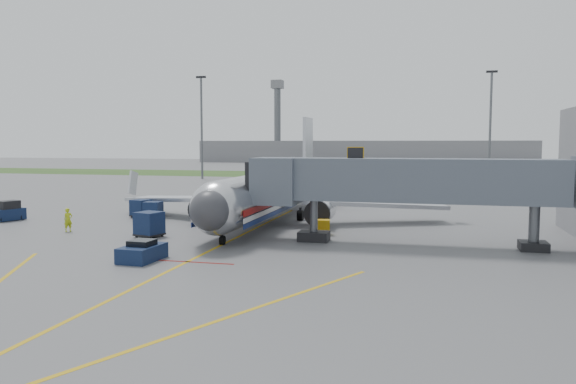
% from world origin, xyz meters
% --- Properties ---
extents(ground, '(400.00, 400.00, 0.00)m').
position_xyz_m(ground, '(0.00, 0.00, 0.00)').
color(ground, '#565659').
rests_on(ground, ground).
extents(grass_strip, '(300.00, 25.00, 0.01)m').
position_xyz_m(grass_strip, '(0.00, 90.00, 0.01)').
color(grass_strip, '#2D4C1E').
rests_on(grass_strip, ground).
extents(apron_markings, '(21.52, 50.00, 0.01)m').
position_xyz_m(apron_markings, '(0.00, -7.40, 0.00)').
color(apron_markings, gold).
rests_on(apron_markings, ground).
extents(airliner, '(32.10, 35.67, 10.25)m').
position_xyz_m(airliner, '(0.00, 15.25, 2.65)').
color(airliner, silver).
rests_on(airliner, ground).
extents(jet_bridge, '(25.30, 4.00, 6.90)m').
position_xyz_m(jet_bridge, '(12.86, 5.00, 4.47)').
color(jet_bridge, slate).
rests_on(jet_bridge, ground).
extents(light_mast_left, '(2.00, 0.44, 20.40)m').
position_xyz_m(light_mast_left, '(-30.00, 70.00, 10.78)').
color(light_mast_left, '#595B60').
rests_on(light_mast_left, ground).
extents(light_mast_right, '(2.00, 0.44, 20.40)m').
position_xyz_m(light_mast_right, '(25.00, 75.00, 10.78)').
color(light_mast_right, '#595B60').
rests_on(light_mast_right, ground).
extents(distant_terminal, '(120.00, 14.00, 8.00)m').
position_xyz_m(distant_terminal, '(-10.00, 170.00, 4.00)').
color(distant_terminal, slate).
rests_on(distant_terminal, ground).
extents(control_tower, '(4.00, 4.00, 30.00)m').
position_xyz_m(control_tower, '(-40.00, 165.00, 17.33)').
color(control_tower, '#595B60').
rests_on(control_tower, ground).
extents(pushback_tug, '(2.03, 3.17, 1.28)m').
position_xyz_m(pushback_tug, '(-2.82, -4.35, 0.54)').
color(pushback_tug, '#0D1C3B').
rests_on(pushback_tug, ground).
extents(baggage_tug, '(2.23, 2.97, 1.86)m').
position_xyz_m(baggage_tug, '(-23.59, 8.77, 0.82)').
color(baggage_tug, '#0D1C3B').
rests_on(baggage_tug, ground).
extents(baggage_cart_a, '(2.19, 2.19, 1.92)m').
position_xyz_m(baggage_cart_a, '(-6.59, 3.70, 0.98)').
color(baggage_cart_a, '#0D1C3B').
rests_on(baggage_cart_a, ground).
extents(baggage_cart_b, '(1.88, 1.88, 1.71)m').
position_xyz_m(baggage_cart_b, '(-12.94, 13.95, 0.87)').
color(baggage_cart_b, '#0D1C3B').
rests_on(baggage_cart_b, ground).
extents(baggage_cart_c, '(1.66, 1.66, 1.67)m').
position_xyz_m(baggage_cart_c, '(-11.07, 12.91, 0.85)').
color(baggage_cart_c, '#0D1C3B').
rests_on(baggage_cart_c, ground).
extents(belt_loader, '(2.53, 4.54, 2.15)m').
position_xyz_m(belt_loader, '(-6.14, 13.14, 0.53)').
color(belt_loader, '#0D1C3B').
rests_on(belt_loader, ground).
extents(ground_power_cart, '(1.60, 1.21, 1.17)m').
position_xyz_m(ground_power_cart, '(5.93, 8.00, 0.58)').
color(ground_power_cart, '#DBA00C').
rests_on(ground_power_cart, ground).
extents(ramp_worker, '(0.76, 0.83, 1.91)m').
position_xyz_m(ramp_worker, '(-14.23, 4.46, 0.96)').
color(ramp_worker, '#B2C717').
rests_on(ramp_worker, ground).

